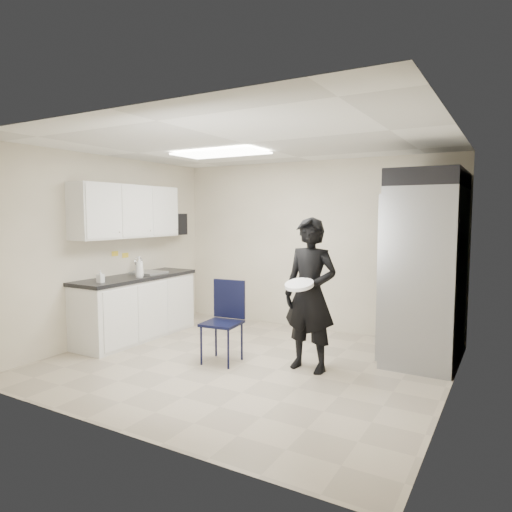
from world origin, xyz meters
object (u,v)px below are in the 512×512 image
Objects in this scene: lower_counter at (136,308)px; man_tuxedo at (310,295)px; folding_chair at (222,323)px; commercial_fridge at (426,275)px.

man_tuxedo is (2.71, -0.01, 0.45)m from lower_counter.
folding_chair is at bearing -10.00° from lower_counter.
commercial_fridge is 1.53m from man_tuxedo.
man_tuxedo reaches higher than lower_counter.
lower_counter is 1.08× the size of man_tuxedo.
lower_counter is 1.99× the size of folding_chair.
man_tuxedo reaches higher than folding_chair.
folding_chair is (-2.09, -1.37, -0.57)m from commercial_fridge.
commercial_fridge is 2.20× the size of folding_chair.
folding_chair reaches higher than lower_counter.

